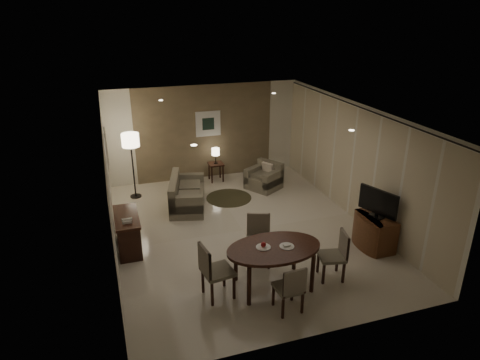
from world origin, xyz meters
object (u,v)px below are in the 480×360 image
object	(u,v)px
dining_table	(273,267)
chair_far	(259,241)
sofa	(187,192)
console_desk	(128,232)
chair_right	(332,256)
tv_cabinet	(375,232)
side_table	(216,172)
chair_near	(288,287)
floor_lamp	(133,166)
armchair	(264,176)
chair_left	(218,271)

from	to	relation	value
dining_table	chair_far	size ratio (longest dim) A/B	1.75
sofa	console_desk	bearing A→B (deg)	150.01
chair_right	tv_cabinet	bearing A→B (deg)	128.49
tv_cabinet	side_table	world-z (taller)	tv_cabinet
chair_near	floor_lamp	bearing A→B (deg)	-73.58
side_table	tv_cabinet	bearing A→B (deg)	-64.35
chair_near	chair_right	distance (m)	1.27
sofa	armchair	xyz separation A→B (m)	(2.23, 0.49, -0.02)
chair_far	sofa	world-z (taller)	chair_far
dining_table	armchair	xyz separation A→B (m)	(1.43, 4.24, -0.04)
tv_cabinet	chair_far	bearing A→B (deg)	176.47
sofa	armchair	bearing A→B (deg)	-63.62
sofa	armchair	size ratio (longest dim) A/B	1.99
dining_table	sofa	world-z (taller)	dining_table
armchair	floor_lamp	bearing A→B (deg)	-129.98
chair_near	side_table	bearing A→B (deg)	-97.03
console_desk	tv_cabinet	xyz separation A→B (m)	(4.89, -1.50, -0.03)
floor_lamp	armchair	bearing A→B (deg)	-8.41
side_table	chair_right	bearing A→B (deg)	-81.60
chair_left	console_desk	bearing A→B (deg)	23.98
console_desk	sofa	xyz separation A→B (m)	(1.57, 1.63, 0.01)
chair_far	sofa	distance (m)	3.08
tv_cabinet	armchair	world-z (taller)	armchair
chair_left	floor_lamp	size ratio (longest dim) A/B	0.59
dining_table	side_table	distance (m)	5.21
side_table	chair_left	bearing A→B (deg)	-104.49
chair_near	chair_left	world-z (taller)	chair_left
dining_table	armchair	size ratio (longest dim) A/B	2.09
chair_near	side_table	distance (m)	5.89
console_desk	chair_near	size ratio (longest dim) A/B	1.36
sofa	floor_lamp	size ratio (longest dim) A/B	0.93
chair_far	chair_left	world-z (taller)	chair_left
side_table	sofa	bearing A→B (deg)	-127.71
chair_left	chair_right	xyz separation A→B (m)	(2.12, -0.12, -0.05)
tv_cabinet	dining_table	distance (m)	2.60
tv_cabinet	chair_near	size ratio (longest dim) A/B	1.02
console_desk	dining_table	world-z (taller)	dining_table
tv_cabinet	chair_left	xyz separation A→B (m)	(-3.53, -0.59, 0.16)
armchair	floor_lamp	xyz separation A→B (m)	(-3.43, 0.51, 0.50)
tv_cabinet	dining_table	xyz separation A→B (m)	(-2.53, -0.62, 0.05)
dining_table	chair_left	distance (m)	1.02
chair_near	sofa	world-z (taller)	chair_near
side_table	floor_lamp	xyz separation A→B (m)	(-2.33, -0.46, 0.60)
armchair	side_table	xyz separation A→B (m)	(-1.10, 0.96, -0.10)
chair_right	sofa	world-z (taller)	chair_right
chair_near	console_desk	bearing A→B (deg)	-53.65
tv_cabinet	dining_table	bearing A→B (deg)	-166.22
sofa	dining_table	bearing A→B (deg)	-154.03
tv_cabinet	armchair	bearing A→B (deg)	106.87
dining_table	chair_right	bearing A→B (deg)	-4.59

